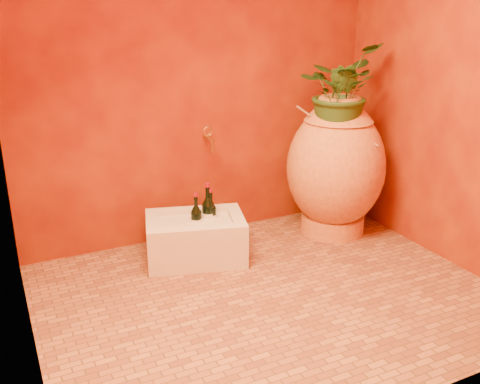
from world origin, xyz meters
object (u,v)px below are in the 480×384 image
amphora (336,167)px  wine_bottle_a (196,221)px  wine_bottle_c (208,215)px  wall_tap (209,138)px  wine_bottle_b (211,216)px  stone_basin (196,239)px

amphora → wine_bottle_a: amphora is taller
wine_bottle_c → wine_bottle_a: bearing=-164.4°
wine_bottle_a → wall_tap: (0.22, 0.29, 0.45)m
wall_tap → amphora: bearing=-20.8°
wine_bottle_a → wine_bottle_b: size_ratio=0.98×
amphora → wall_tap: bearing=159.2°
wine_bottle_a → wine_bottle_c: 0.10m
wine_bottle_b → wine_bottle_a: bearing=-168.7°
wine_bottle_a → wall_tap: wall_tap is taller
wine_bottle_a → wine_bottle_b: 0.11m
wall_tap → stone_basin: bearing=-127.5°
wine_bottle_c → wall_tap: size_ratio=2.05×
wine_bottle_a → wine_bottle_b: wine_bottle_b is taller
wine_bottle_b → wine_bottle_c: (-0.02, 0.00, 0.01)m
amphora → wine_bottle_b: (-0.93, 0.04, -0.22)m
wine_bottle_a → wine_bottle_c: (0.09, 0.03, 0.02)m
stone_basin → wall_tap: size_ratio=4.32×
stone_basin → amphora: bearing=-0.8°
amphora → wine_bottle_c: 0.98m
wall_tap → wine_bottle_a: bearing=-126.6°
wall_tap → wine_bottle_c: bearing=-115.3°
stone_basin → wine_bottle_b: (0.12, 0.03, 0.13)m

